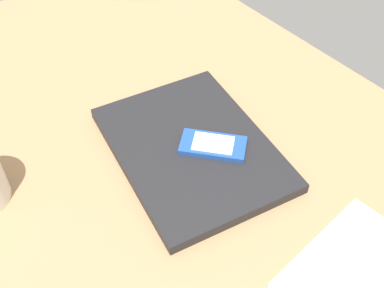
% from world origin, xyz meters
% --- Properties ---
extents(desk_surface, '(1.20, 0.80, 0.03)m').
position_xyz_m(desk_surface, '(0.00, 0.00, 0.01)').
color(desk_surface, '#9E7751').
rests_on(desk_surface, ground).
extents(laptop_closed, '(0.36, 0.29, 0.02)m').
position_xyz_m(laptop_closed, '(-0.06, -0.01, 0.04)').
color(laptop_closed, black).
rests_on(laptop_closed, desk_surface).
extents(cell_phone_on_laptop, '(0.11, 0.11, 0.01)m').
position_xyz_m(cell_phone_on_laptop, '(-0.09, -0.04, 0.05)').
color(cell_phone_on_laptop, '#1E479E').
rests_on(cell_phone_on_laptop, laptop_closed).
extents(notepad, '(0.17, 0.22, 0.01)m').
position_xyz_m(notepad, '(-0.38, -0.05, 0.03)').
color(notepad, white).
rests_on(notepad, desk_surface).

